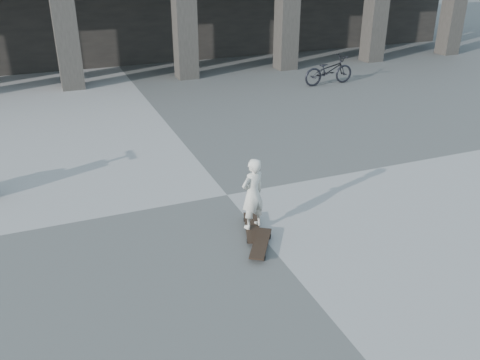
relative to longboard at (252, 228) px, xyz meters
name	(u,v)px	position (x,y,z in m)	size (l,w,h in m)	color
ground	(227,195)	(0.08, 1.31, -0.07)	(90.00, 90.00, 0.00)	#4C4C4A
longboard	(252,228)	(0.00, 0.00, 0.00)	(0.48, 0.92, 0.09)	black
skateboard_spare	(261,244)	(-0.07, -0.47, 0.01)	(0.62, 0.81, 0.10)	black
child	(253,194)	(0.00, 0.00, 0.57)	(0.40, 0.26, 1.11)	beige
bicycle	(329,70)	(5.68, 7.32, 0.37)	(0.58, 1.67, 0.88)	black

